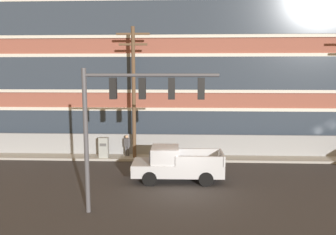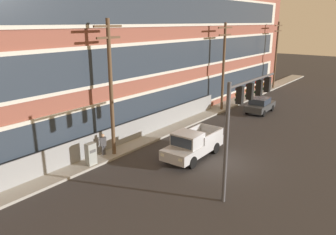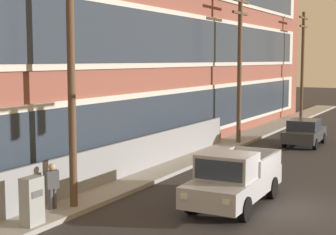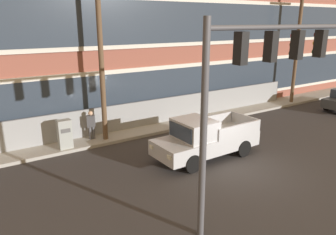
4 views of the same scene
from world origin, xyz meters
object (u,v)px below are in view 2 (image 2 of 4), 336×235
at_px(utility_pole_near_corner, 111,84).
at_px(utility_pole_far_east, 276,52).
at_px(pedestrian_near_cabinet, 103,144).
at_px(sedan_dark_grey, 260,105).
at_px(traffic_signal_mast, 245,107).
at_px(pickup_truck_silver, 192,145).
at_px(utility_pole_midblock, 224,63).
at_px(electrical_cabinet, 91,155).

height_order(utility_pole_near_corner, utility_pole_far_east, utility_pole_near_corner).
bearing_deg(pedestrian_near_cabinet, sedan_dark_grey, -12.67).
height_order(traffic_signal_mast, sedan_dark_grey, traffic_signal_mast).
bearing_deg(utility_pole_far_east, pedestrian_near_cabinet, 179.00).
bearing_deg(pickup_truck_silver, sedan_dark_grey, 3.87).
distance_m(utility_pole_midblock, pedestrian_near_cabinet, 16.50).
bearing_deg(utility_pole_near_corner, utility_pole_far_east, -0.27).
bearing_deg(utility_pole_near_corner, traffic_signal_mast, -82.55).
xyz_separation_m(sedan_dark_grey, utility_pole_far_east, (13.06, 3.44, 4.21)).
height_order(pickup_truck_silver, sedan_dark_grey, pickup_truck_silver).
distance_m(pickup_truck_silver, sedan_dark_grey, 14.11).
height_order(sedan_dark_grey, utility_pole_near_corner, utility_pole_near_corner).
distance_m(utility_pole_near_corner, pedestrian_near_cabinet, 4.17).
relative_size(utility_pole_midblock, electrical_cabinet, 5.58).
bearing_deg(utility_pole_near_corner, utility_pole_midblock, -0.30).
distance_m(utility_pole_midblock, electrical_cabinet, 18.05).
height_order(sedan_dark_grey, utility_pole_midblock, utility_pole_midblock).
bearing_deg(pickup_truck_silver, traffic_signal_mast, -112.60).
bearing_deg(traffic_signal_mast, sedan_dark_grey, 18.76).
relative_size(pickup_truck_silver, utility_pole_near_corner, 0.56).
xyz_separation_m(pickup_truck_silver, utility_pole_near_corner, (-3.03, 4.54, 4.14)).
bearing_deg(utility_pole_far_east, pickup_truck_silver, -170.80).
relative_size(traffic_signal_mast, electrical_cabinet, 3.93).
distance_m(utility_pole_far_east, electrical_cabinet, 32.61).
distance_m(traffic_signal_mast, sedan_dark_grey, 17.27).
xyz_separation_m(traffic_signal_mast, utility_pole_near_corner, (-1.18, 8.99, 0.36)).
bearing_deg(traffic_signal_mast, pedestrian_near_cabinet, 100.73).
height_order(pickup_truck_silver, electrical_cabinet, pickup_truck_silver).
bearing_deg(traffic_signal_mast, utility_pole_midblock, 32.09).
height_order(sedan_dark_grey, electrical_cabinet, electrical_cabinet).
relative_size(pickup_truck_silver, electrical_cabinet, 3.24).
distance_m(pickup_truck_silver, electrical_cabinet, 6.79).
relative_size(traffic_signal_mast, pickup_truck_silver, 1.21).
height_order(sedan_dark_grey, utility_pole_far_east, utility_pole_far_east).
height_order(traffic_signal_mast, utility_pole_far_east, utility_pole_far_east).
distance_m(utility_pole_near_corner, utility_pole_far_east, 30.17).
relative_size(traffic_signal_mast, utility_pole_far_east, 0.70).
distance_m(utility_pole_near_corner, utility_pole_midblock, 15.39).
xyz_separation_m(sedan_dark_grey, utility_pole_near_corner, (-17.11, 3.58, 4.28)).
xyz_separation_m(pickup_truck_silver, electrical_cabinet, (-5.20, 4.36, -0.13)).
bearing_deg(utility_pole_midblock, traffic_signal_mast, -147.91).
xyz_separation_m(utility_pole_far_east, pedestrian_near_cabinet, (-30.77, 0.54, -4.04)).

